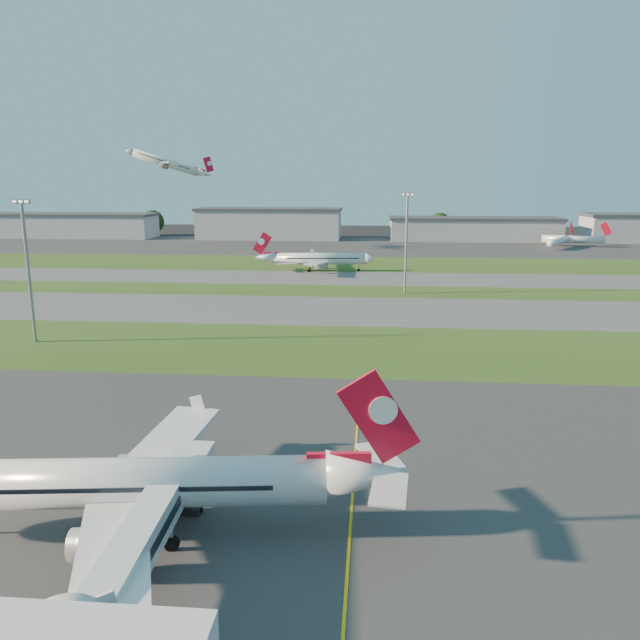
# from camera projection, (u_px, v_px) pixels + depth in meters

# --- Properties ---
(ground) EXTENTS (700.00, 700.00, 0.00)m
(ground) POSITION_uv_depth(u_px,v_px,m) (300.00, 493.00, 59.45)
(ground) COLOR black
(ground) RESTS_ON ground
(apron_near) EXTENTS (300.00, 70.00, 0.01)m
(apron_near) POSITION_uv_depth(u_px,v_px,m) (300.00, 493.00, 59.45)
(apron_near) COLOR #333335
(apron_near) RESTS_ON ground
(grass_strip_a) EXTENTS (300.00, 34.00, 0.01)m
(grass_strip_a) POSITION_uv_depth(u_px,v_px,m) (334.00, 349.00, 109.98)
(grass_strip_a) COLOR #304918
(grass_strip_a) RESTS_ON ground
(taxiway_a) EXTENTS (300.00, 32.00, 0.01)m
(taxiway_a) POSITION_uv_depth(u_px,v_px,m) (343.00, 310.00, 142.04)
(taxiway_a) COLOR #515154
(taxiway_a) RESTS_ON ground
(grass_strip_b) EXTENTS (300.00, 18.00, 0.01)m
(grass_strip_b) POSITION_uv_depth(u_px,v_px,m) (348.00, 291.00, 166.34)
(grass_strip_b) COLOR #304918
(grass_strip_b) RESTS_ON ground
(taxiway_b) EXTENTS (300.00, 26.00, 0.01)m
(taxiway_b) POSITION_uv_depth(u_px,v_px,m) (351.00, 278.00, 187.71)
(taxiway_b) COLOR #515154
(taxiway_b) RESTS_ON ground
(grass_strip_c) EXTENTS (300.00, 40.00, 0.01)m
(grass_strip_c) POSITION_uv_depth(u_px,v_px,m) (354.00, 264.00, 219.78)
(grass_strip_c) COLOR #304918
(grass_strip_c) RESTS_ON ground
(apron_far) EXTENTS (400.00, 80.00, 0.01)m
(apron_far) POSITION_uv_depth(u_px,v_px,m) (358.00, 246.00, 278.08)
(apron_far) COLOR #333335
(apron_far) RESTS_ON ground
(yellow_line) EXTENTS (0.25, 60.00, 0.02)m
(yellow_line) POSITION_uv_depth(u_px,v_px,m) (353.00, 495.00, 59.04)
(yellow_line) COLOR gold
(yellow_line) RESTS_ON ground
(jet_bridge) EXTENTS (4.20, 26.90, 6.20)m
(jet_bridge) POSITION_uv_depth(u_px,v_px,m) (139.00, 540.00, 44.57)
(jet_bridge) COLOR silver
(jet_bridge) RESTS_ON ground
(airliner_parked) EXTENTS (40.50, 34.18, 12.66)m
(airliner_parked) POSITION_uv_depth(u_px,v_px,m) (135.00, 484.00, 51.93)
(airliner_parked) COLOR silver
(airliner_parked) RESTS_ON ground
(airliner_taxiing) EXTENTS (36.23, 30.64, 11.30)m
(airliner_taxiing) POSITION_uv_depth(u_px,v_px,m) (319.00, 259.00, 201.22)
(airliner_taxiing) COLOR silver
(airliner_taxiing) RESTS_ON ground
(airliner_departing) EXTENTS (31.84, 26.96, 10.40)m
(airliner_departing) POSITION_uv_depth(u_px,v_px,m) (166.00, 163.00, 258.64)
(airliner_departing) COLOR silver
(mini_jet_near) EXTENTS (17.44, 24.67, 9.48)m
(mini_jet_near) POSITION_uv_depth(u_px,v_px,m) (561.00, 240.00, 268.67)
(mini_jet_near) COLOR silver
(mini_jet_near) RESTS_ON ground
(mini_jet_far) EXTENTS (28.27, 8.87, 9.48)m
(mini_jet_far) POSITION_uv_depth(u_px,v_px,m) (573.00, 239.00, 274.54)
(mini_jet_far) COLOR silver
(mini_jet_far) RESTS_ON ground
(light_mast_west) EXTENTS (3.20, 0.70, 25.80)m
(light_mast_west) POSITION_uv_depth(u_px,v_px,m) (27.00, 262.00, 111.24)
(light_mast_west) COLOR gray
(light_mast_west) RESTS_ON ground
(light_mast_centre) EXTENTS (3.20, 0.70, 25.80)m
(light_mast_centre) POSITION_uv_depth(u_px,v_px,m) (406.00, 236.00, 159.88)
(light_mast_centre) COLOR gray
(light_mast_centre) RESTS_ON ground
(hangar_far_west) EXTENTS (91.80, 23.00, 12.20)m
(hangar_far_west) POSITION_uv_depth(u_px,v_px,m) (66.00, 225.00, 318.25)
(hangar_far_west) COLOR #9C9EA4
(hangar_far_west) RESTS_ON ground
(hangar_west) EXTENTS (71.40, 23.00, 15.20)m
(hangar_west) POSITION_uv_depth(u_px,v_px,m) (269.00, 223.00, 309.26)
(hangar_west) COLOR #9C9EA4
(hangar_west) RESTS_ON ground
(hangar_east) EXTENTS (81.60, 23.00, 11.20)m
(hangar_east) POSITION_uv_depth(u_px,v_px,m) (474.00, 229.00, 301.45)
(hangar_east) COLOR #9C9EA4
(hangar_east) RESTS_ON ground
(tree_far_west) EXTENTS (11.00, 11.00, 12.00)m
(tree_far_west) POSITION_uv_depth(u_px,v_px,m) (6.00, 222.00, 334.11)
(tree_far_west) COLOR black
(tree_far_west) RESTS_ON ground
(tree_west) EXTENTS (12.10, 12.10, 13.20)m
(tree_west) POSITION_uv_depth(u_px,v_px,m) (152.00, 222.00, 329.31)
(tree_west) COLOR black
(tree_west) RESTS_ON ground
(tree_mid_west) EXTENTS (9.90, 9.90, 10.80)m
(tree_mid_west) POSITION_uv_depth(u_px,v_px,m) (321.00, 226.00, 318.28)
(tree_mid_west) COLOR black
(tree_mid_west) RESTS_ON ground
(tree_mid_east) EXTENTS (11.55, 11.55, 12.60)m
(tree_mid_east) POSITION_uv_depth(u_px,v_px,m) (440.00, 224.00, 316.03)
(tree_mid_east) COLOR black
(tree_mid_east) RESTS_ON ground
(tree_east) EXTENTS (10.45, 10.45, 11.40)m
(tree_east) POSITION_uv_depth(u_px,v_px,m) (593.00, 227.00, 308.04)
(tree_east) COLOR black
(tree_east) RESTS_ON ground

